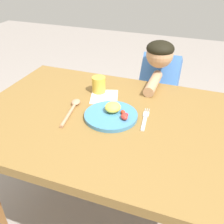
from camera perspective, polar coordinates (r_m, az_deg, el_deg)
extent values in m
plane|color=gray|center=(1.69, 0.82, -22.71)|extent=(8.00, 8.00, 0.00)
cube|color=brown|center=(1.18, 1.09, -2.29)|extent=(1.33, 0.85, 0.04)
cube|color=brown|center=(1.84, -12.39, -2.99)|extent=(0.06, 0.06, 0.70)
cylinder|color=teal|center=(1.17, -0.27, -0.86)|extent=(0.24, 0.24, 0.02)
ellipsoid|color=#F1D94A|center=(1.17, 0.18, 1.06)|extent=(0.07, 0.08, 0.04)
ellipsoid|color=red|center=(1.12, 2.71, -1.07)|extent=(0.05, 0.05, 0.02)
ellipsoid|color=red|center=(1.14, 2.81, -0.70)|extent=(0.04, 0.04, 0.02)
ellipsoid|color=red|center=(1.16, 2.44, -0.04)|extent=(0.03, 0.03, 0.02)
cube|color=silver|center=(1.14, 7.08, -2.46)|extent=(0.03, 0.11, 0.01)
cube|color=silver|center=(1.20, 7.52, -0.51)|extent=(0.03, 0.04, 0.01)
cylinder|color=silver|center=(1.23, 8.13, 0.29)|extent=(0.01, 0.03, 0.00)
cylinder|color=silver|center=(1.23, 7.72, 0.35)|extent=(0.01, 0.03, 0.00)
cylinder|color=silver|center=(1.23, 7.30, 0.40)|extent=(0.01, 0.03, 0.00)
cylinder|color=tan|center=(1.19, -9.66, -0.76)|extent=(0.04, 0.18, 0.02)
ellipsoid|color=tan|center=(1.28, -7.96, 2.16)|extent=(0.05, 0.06, 0.02)
cylinder|color=gold|center=(1.36, -2.93, 5.98)|extent=(0.07, 0.07, 0.09)
cube|color=#4C3C5F|center=(1.93, 9.66, -3.45)|extent=(0.22, 0.15, 0.55)
cube|color=#3F72BF|center=(1.65, 10.35, 6.56)|extent=(0.23, 0.29, 0.35)
sphere|color=tan|center=(1.50, 10.49, 12.38)|extent=(0.15, 0.15, 0.15)
ellipsoid|color=black|center=(1.49, 10.62, 13.61)|extent=(0.15, 0.15, 0.08)
cylinder|color=tan|center=(1.44, 9.09, 6.32)|extent=(0.06, 0.24, 0.06)
cube|color=white|center=(1.34, -1.72, 3.39)|extent=(0.17, 0.18, 0.00)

